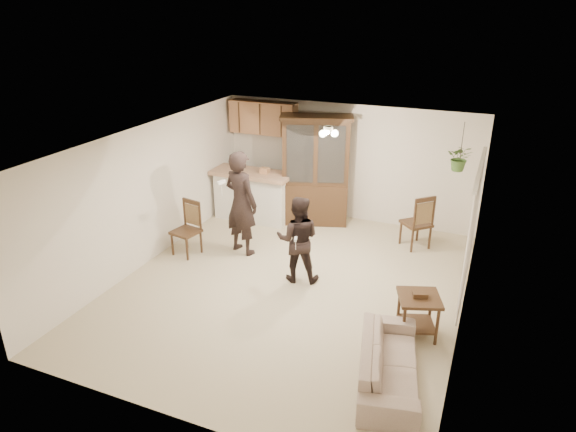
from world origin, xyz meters
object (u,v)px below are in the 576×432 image
at_px(china_hutch, 316,171).
at_px(chair_hutch_left, 298,205).
at_px(side_table, 418,315).
at_px(chair_hutch_right, 415,232).
at_px(sofa, 390,356).
at_px(adult, 241,208).
at_px(child, 298,244).
at_px(chair_bar, 187,240).

bearing_deg(china_hutch, chair_hutch_left, 159.74).
height_order(side_table, chair_hutch_left, chair_hutch_left).
height_order(chair_hutch_left, chair_hutch_right, chair_hutch_left).
bearing_deg(sofa, adult, 41.11).
xyz_separation_m(side_table, chair_hutch_right, (-0.53, 2.90, -0.02)).
height_order(child, chair_bar, child).
height_order(china_hutch, chair_hutch_left, china_hutch).
bearing_deg(chair_bar, chair_hutch_right, 38.04).
height_order(adult, chair_hutch_left, adult).
bearing_deg(china_hutch, chair_bar, -143.77).
height_order(sofa, adult, adult).
height_order(sofa, child, child).
relative_size(side_table, chair_hutch_right, 0.67).
height_order(china_hutch, chair_hutch_right, china_hutch).
relative_size(sofa, adult, 1.04).
bearing_deg(china_hutch, adult, -130.78).
height_order(sofa, side_table, sofa).
bearing_deg(adult, sofa, 160.36).
relative_size(adult, chair_bar, 1.74).
xyz_separation_m(china_hutch, chair_bar, (-1.71, -2.37, -0.85)).
bearing_deg(china_hutch, side_table, -68.07).
xyz_separation_m(china_hutch, side_table, (2.74, -3.28, -0.82)).
bearing_deg(chair_hutch_left, sofa, 0.49).
bearing_deg(child, chair_hutch_left, -83.91).
xyz_separation_m(adult, side_table, (3.53, -1.40, -0.57)).
bearing_deg(chair_hutch_right, adult, -17.53).
bearing_deg(chair_bar, adult, 39.54).
relative_size(china_hutch, chair_hutch_right, 2.12).
xyz_separation_m(child, china_hutch, (-0.58, 2.45, 0.47)).
height_order(child, china_hutch, china_hutch).
xyz_separation_m(sofa, chair_bar, (-4.29, 2.02, -0.07)).
distance_m(chair_bar, chair_hutch_left, 2.72).
bearing_deg(chair_bar, side_table, -0.38).
bearing_deg(chair_hutch_left, child, -11.95).
relative_size(chair_hutch_left, chair_hutch_right, 1.01).
bearing_deg(chair_bar, china_hutch, 65.33).
xyz_separation_m(chair_bar, chair_hutch_right, (3.92, 1.99, 0.02)).
bearing_deg(chair_hutch_right, child, 7.79).
distance_m(sofa, chair_bar, 4.74).
bearing_deg(chair_hutch_right, sofa, 51.26).
relative_size(adult, chair_hutch_left, 1.62).
height_order(side_table, chair_bar, chair_bar).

